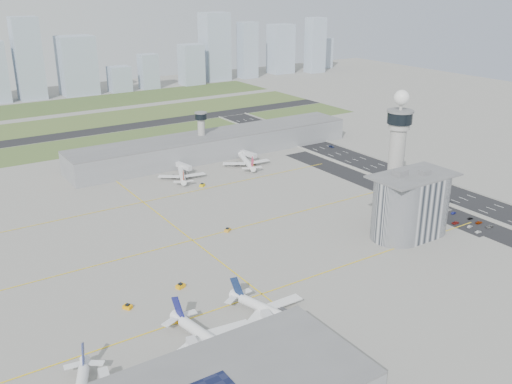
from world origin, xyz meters
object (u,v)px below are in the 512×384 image
admin_building (411,205)px  car_lot_9 (454,213)px  car_lot_3 (442,216)px  jet_bridge_near_2 (281,337)px  car_lot_7 (479,222)px  car_hw_1 (404,177)px  car_lot_2 (456,223)px  tug_4 (202,185)px  airplane_near_b (210,334)px  airplane_far_b (246,158)px  car_lot_8 (470,218)px  car_lot_6 (490,226)px  tug_0 (179,320)px  secondary_tower (201,131)px  airplane_near_c (272,306)px  jet_bridge_far_1 (242,154)px  car_lot_4 (433,213)px  tug_2 (180,286)px  jet_bridge_near_1 (203,367)px  car_lot_1 (470,227)px  tug_5 (251,165)px  airplane_far_a (182,171)px  jet_bridge_far_0 (177,166)px  tug_1 (128,306)px  car_lot_5 (422,209)px  car_lot_0 (478,232)px  car_hw_2 (331,147)px  control_tower (397,145)px  tug_3 (228,230)px  car_hw_4 (267,131)px  car_lot_10 (449,210)px

admin_building → car_lot_9: size_ratio=11.82×
car_lot_3 → jet_bridge_near_2: bearing=100.6°
jet_bridge_near_2 → car_lot_9: bearing=-63.3°
car_lot_7 → car_hw_1: bearing=-17.3°
car_lot_2 → car_lot_3: bearing=-7.7°
tug_4 → airplane_near_b: bearing=118.0°
admin_building → airplane_near_b: 129.82m
airplane_far_b → car_lot_8: (48.24, -142.70, -4.80)m
car_lot_6 → car_lot_7: car_lot_6 is taller
tug_0 → car_lot_2: size_ratio=0.72×
admin_building → car_lot_6: size_ratio=9.23×
secondary_tower → car_lot_2: size_ratio=7.41×
airplane_near_b → airplane_near_c: airplane_near_b is taller
car_lot_7 → jet_bridge_near_2: bearing=101.1°
jet_bridge_far_1 → car_lot_2: bearing=0.7°
car_lot_4 → tug_2: bearing=95.7°
airplane_near_c → jet_bridge_near_1: 38.70m
admin_building → jet_bridge_near_1: 141.07m
airplane_near_c → car_lot_1: airplane_near_c is taller
jet_bridge_near_2 → tug_5: 199.23m
airplane_far_a → jet_bridge_far_0: size_ratio=2.51×
car_lot_3 → car_hw_1: car_lot_3 is taller
car_lot_2 → car_lot_9: size_ratio=1.21×
tug_1 → tug_4: size_ratio=0.95×
airplane_far_a → airplane_near_b: bearing=178.9°
car_lot_1 → car_lot_2: 7.46m
car_lot_2 → car_lot_4: car_lot_2 is taller
car_lot_5 → car_lot_7: size_ratio=0.80×
jet_bridge_far_0 → jet_bridge_far_1: 50.00m
jet_bridge_near_1 → tug_4: jet_bridge_near_1 is taller
car_lot_3 → car_lot_5: bearing=-3.3°
jet_bridge_near_1 → jet_bridge_far_0: same height
airplane_far_a → car_lot_0: (85.42, -155.14, -4.31)m
admin_building → airplane_near_b: bearing=-167.6°
car_hw_2 → car_lot_6: bearing=-100.3°
tug_4 → car_lot_0: tug_4 is taller
car_lot_6 → airplane_far_a: bearing=24.9°
control_tower → tug_3: control_tower is taller
car_hw_1 → jet_bridge_near_1: bearing=-162.1°
tug_2 → car_hw_1: size_ratio=1.04×
tug_1 → admin_building: bearing=143.2°
car_lot_1 → car_hw_4: size_ratio=1.07×
airplane_near_b → car_hw_1: (189.40, 88.68, -5.25)m
tug_3 → car_lot_6: bearing=-156.8°
tug_1 → car_lot_10: tug_1 is taller
tug_0 → tug_2: size_ratio=0.89×
car_lot_0 → car_lot_8: car_lot_0 is taller
car_hw_4 → tug_1: bearing=-144.0°
tug_2 → car_hw_2: tug_2 is taller
car_hw_1 → car_hw_2: size_ratio=0.71×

